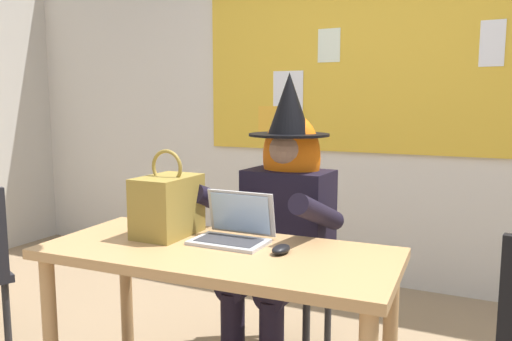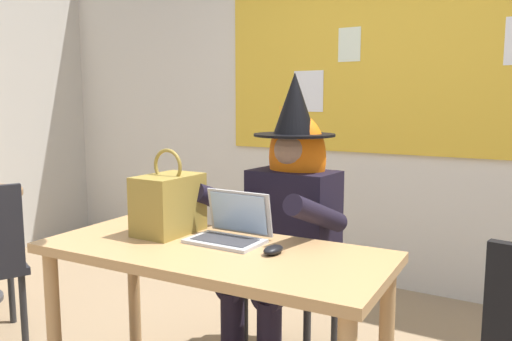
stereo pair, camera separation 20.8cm
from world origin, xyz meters
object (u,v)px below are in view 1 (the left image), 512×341
(desk_main, at_px, (218,273))
(handbag, at_px, (168,205))
(chair_at_desk, at_px, (292,258))
(computer_mouse, at_px, (281,249))
(person_costumed, at_px, (283,208))
(laptop, at_px, (234,230))

(desk_main, height_order, handbag, handbag)
(chair_at_desk, height_order, handbag, handbag)
(computer_mouse, bearing_deg, chair_at_desk, 112.10)
(person_costumed, xyz_separation_m, laptop, (-0.05, -0.42, -0.02))
(person_costumed, height_order, laptop, person_costumed)
(person_costumed, bearing_deg, chair_at_desk, -178.28)
(chair_at_desk, xyz_separation_m, computer_mouse, (0.20, -0.62, 0.24))
(desk_main, relative_size, person_costumed, 1.00)
(person_costumed, height_order, handbag, person_costumed)
(handbag, bearing_deg, person_costumed, 52.48)
(laptop, bearing_deg, handbag, -173.59)
(laptop, relative_size, computer_mouse, 2.98)
(chair_at_desk, distance_m, laptop, 0.61)
(desk_main, bearing_deg, chair_at_desk, 85.29)
(desk_main, height_order, computer_mouse, computer_mouse)
(person_costumed, relative_size, handbag, 3.82)
(desk_main, xyz_separation_m, chair_at_desk, (0.06, 0.67, -0.12))
(chair_at_desk, distance_m, computer_mouse, 0.70)
(laptop, xyz_separation_m, computer_mouse, (0.25, -0.08, -0.03))
(desk_main, height_order, chair_at_desk, chair_at_desk)
(person_costumed, relative_size, laptop, 4.66)
(chair_at_desk, bearing_deg, desk_main, -5.04)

